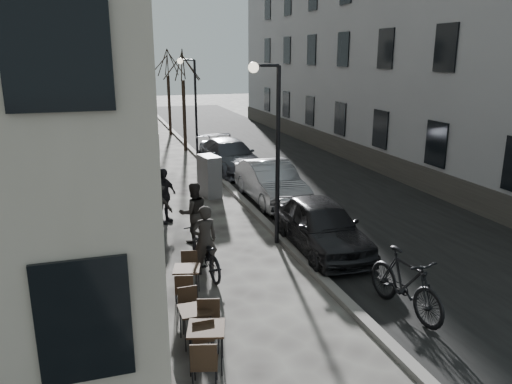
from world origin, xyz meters
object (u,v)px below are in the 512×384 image
streetlamp_near (272,135)px  bicycle (205,253)px  pedestrian_far (163,196)px  tree_far (167,64)px  bistro_set_b (195,322)px  bistro_set_a (207,343)px  car_near (322,225)px  streetlamp_far (192,98)px  pedestrian_mid (156,206)px  utility_cabinet (209,176)px  moped (406,283)px  tree_near (182,66)px  car_mid (271,182)px  car_far (230,156)px  pedestrian_near (194,213)px  bistro_set_c (187,279)px

streetlamp_near → bicycle: 3.72m
streetlamp_near → pedestrian_far: (-2.70, 2.79, -2.26)m
tree_far → bistro_set_b: size_ratio=4.00×
streetlamp_near → bistro_set_b: bearing=-124.6°
bicycle → pedestrian_far: (-0.47, 4.21, 0.36)m
bistro_set_a → bicycle: bearing=93.7°
bistro_set_b → tree_far: bearing=81.3°
bistro_set_b → car_near: size_ratio=0.34×
streetlamp_far → tree_far: 9.12m
tree_far → pedestrian_mid: tree_far is taller
utility_cabinet → moped: 10.21m
pedestrian_far → car_near: pedestrian_far is taller
tree_near → bistro_set_a: tree_near is taller
car_mid → car_far: 5.25m
tree_near → car_mid: bearing=-83.3°
car_mid → streetlamp_near: bearing=-109.5°
tree_near → bistro_set_b: (-3.12, -19.42, -4.23)m
pedestrian_far → car_mid: (4.07, 1.21, -0.16)m
utility_cabinet → car_far: size_ratio=0.32×
tree_far → car_mid: tree_far is taller
pedestrian_far → car_near: (3.87, -3.66, -0.18)m
streetlamp_near → streetlamp_far: size_ratio=1.00×
bistro_set_a → pedestrian_near: (0.91, 6.04, 0.42)m
tree_near → car_near: 16.38m
streetlamp_near → streetlamp_far: bearing=90.0°
utility_cabinet → bicycle: utility_cabinet is taller
bistro_set_a → car_near: car_near is taller
utility_cabinet → bicycle: 7.02m
bistro_set_c → car_mid: car_mid is taller
car_far → pedestrian_far: bearing=-126.8°
streetlamp_near → tree_far: 21.05m
bistro_set_c → car_far: size_ratio=0.29×
tree_far → pedestrian_mid: size_ratio=3.67×
utility_cabinet → car_mid: bearing=-46.7°
streetlamp_near → car_mid: 4.87m
streetlamp_near → pedestrian_far: size_ratio=2.83×
car_near → moped: (0.20, -3.74, -0.04)m
streetlamp_far → bistro_set_b: 16.92m
pedestrian_near → car_far: bearing=-118.3°
streetlamp_near → car_mid: streetlamp_near is taller
utility_cabinet → car_mid: (2.00, -1.41, -0.05)m
utility_cabinet → bicycle: bearing=-114.7°
car_far → bicycle: bearing=-113.5°
pedestrian_mid → pedestrian_far: pedestrian_far is taller
bistro_set_c → pedestrian_far: (0.18, 5.33, 0.47)m
bistro_set_b → pedestrian_near: (0.96, 5.22, 0.46)m
streetlamp_near → car_far: (1.17, 9.25, -2.43)m
bicycle → moped: size_ratio=0.91×
pedestrian_mid → bicycle: bearing=95.2°
streetlamp_far → utility_cabinet: 7.03m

